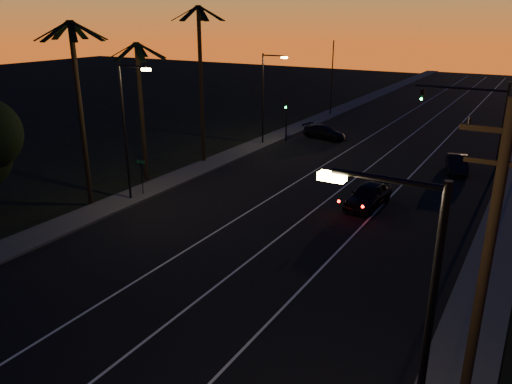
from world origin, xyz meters
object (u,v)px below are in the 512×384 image
Objects in this scene: right_car at (457,164)px; lead_car at (368,195)px; signal_mast at (473,108)px; utility_pole at (484,277)px; cross_car at (324,132)px.

lead_car is at bearing -108.48° from right_car.
lead_car is (-3.91, -13.13, -3.99)m from signal_mast.
utility_pole is 1.41× the size of signal_mast.
utility_pole is 2.28× the size of right_car.
lead_car is at bearing -106.61° from signal_mast.
right_car is (3.63, 10.85, -0.10)m from lead_car.
right_car reaches higher than cross_car.
utility_pole is 1.91× the size of lead_car.
lead_car is 1.19× the size of right_car.
signal_mast is 4.69m from right_car.
lead_car is at bearing 116.42° from utility_pole.
utility_pole reaches higher than lead_car.
utility_pole is at bearing -81.53° from signal_mast.
utility_pole is 30.33m from signal_mast.
right_car is 14.68m from cross_car.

